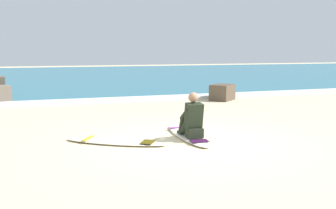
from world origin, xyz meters
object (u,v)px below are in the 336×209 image
(surfboard_spare_near, at_px, (116,142))
(shoreline_rock, at_px, (222,92))
(surfboard_main, at_px, (187,135))
(surfer_seated, at_px, (192,120))

(surfboard_spare_near, relative_size, shoreline_rock, 2.28)
(surfboard_main, bearing_deg, surfboard_spare_near, -175.98)
(surfboard_spare_near, bearing_deg, shoreline_rock, 46.43)
(surfboard_spare_near, xyz_separation_m, shoreline_rock, (5.11, 5.38, 0.26))
(surfboard_main, relative_size, shoreline_rock, 2.54)
(shoreline_rock, bearing_deg, surfboard_main, -123.60)
(surfboard_main, xyz_separation_m, shoreline_rock, (3.50, 5.26, 0.26))
(surfboard_main, bearing_deg, surfer_seated, -93.99)
(surfer_seated, xyz_separation_m, surfboard_spare_near, (-1.59, 0.22, -0.40))
(surfer_seated, relative_size, shoreline_rock, 1.02)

